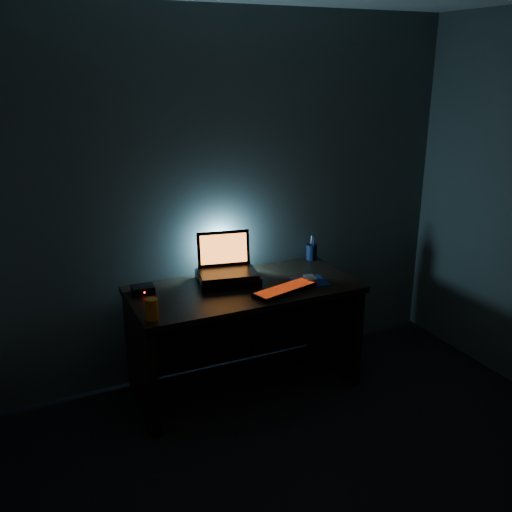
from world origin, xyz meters
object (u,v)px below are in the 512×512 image
Objects in this scene: laptop at (226,263)px; juice_glass at (152,309)px; router at (143,289)px; keyboard at (285,290)px; mouse at (310,279)px; pen_cup at (311,252)px.

laptop is 3.31× the size of juice_glass.
router is at bearing -169.96° from laptop.
keyboard is 0.89m from juice_glass.
mouse is at bearing 2.92° from keyboard.
pen_cup is (0.48, 0.48, 0.04)m from keyboard.
laptop reaches higher than mouse.
mouse is 1.11m from router.
juice_glass is at bearing -165.00° from mouse.
laptop reaches higher than juice_glass.
laptop is 2.86× the size of router.
laptop is 0.58m from router.
mouse is at bearing -10.52° from router.
keyboard is at bearing -19.16° from router.
router is at bearing -174.48° from pen_cup.
keyboard is at bearing -134.46° from pen_cup.
keyboard is at bearing -153.30° from mouse.
keyboard is 0.25m from mouse.
laptop is at bearing -170.02° from pen_cup.
juice_glass is at bearing 167.96° from keyboard.
keyboard is 0.91m from router.
mouse reaches higher than keyboard.
juice_glass is (-0.62, -0.41, -0.06)m from laptop.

